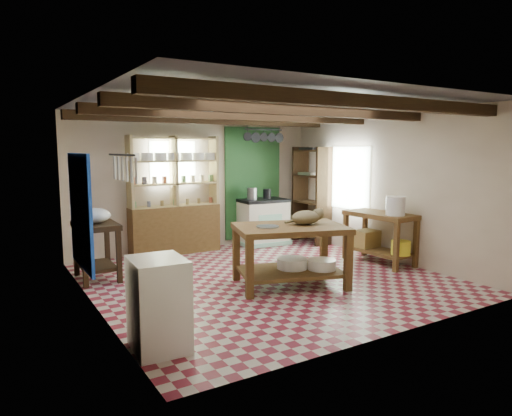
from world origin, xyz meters
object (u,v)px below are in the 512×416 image
right_counter (379,238)px  cat (306,217)px  stove (263,222)px  prep_table (97,251)px  white_cabinet (158,304)px  work_table (290,256)px

right_counter → cat: cat is taller
stove → cat: bearing=-106.0°
stove → prep_table: bearing=-162.6°
prep_table → white_cabinet: size_ratio=0.95×
stove → right_counter: (0.88, -2.37, -0.03)m
cat → white_cabinet: bearing=-150.8°
stove → right_counter: 2.53m
work_table → stove: size_ratio=1.60×
right_counter → cat: (-1.82, -0.29, 0.53)m
prep_table → cat: (2.56, -1.79, 0.54)m
work_table → prep_table: size_ratio=1.79×
stove → cat: 2.86m
stove → white_cabinet: stove is taller
prep_table → cat: 3.17m
white_cabinet → stove: bearing=49.8°
work_table → stove: (1.19, 2.63, 0.03)m
white_cabinet → cat: (2.58, 1.03, 0.52)m
prep_table → right_counter: (4.38, -1.50, 0.01)m
work_table → white_cabinet: size_ratio=1.70×
work_table → cat: (0.25, -0.03, 0.54)m
stove → white_cabinet: size_ratio=1.06×
prep_table → cat: cat is taller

